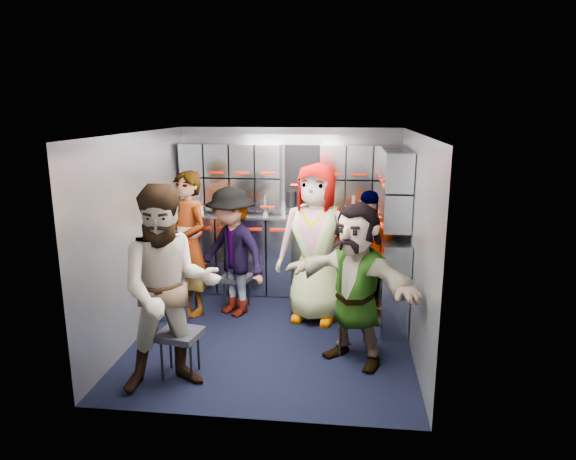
# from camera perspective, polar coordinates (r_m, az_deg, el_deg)

# --- Properties ---
(floor) EXTENTS (3.00, 3.00, 0.00)m
(floor) POSITION_cam_1_polar(r_m,az_deg,el_deg) (5.53, -1.61, -11.61)
(floor) COLOR black
(floor) RESTS_ON ground
(wall_back) EXTENTS (2.80, 0.04, 2.10)m
(wall_back) POSITION_cam_1_polar(r_m,az_deg,el_deg) (6.62, 0.17, 2.21)
(wall_back) COLOR gray
(wall_back) RESTS_ON ground
(wall_left) EXTENTS (0.04, 3.00, 2.10)m
(wall_left) POSITION_cam_1_polar(r_m,az_deg,el_deg) (5.54, -16.16, -0.56)
(wall_left) COLOR gray
(wall_left) RESTS_ON ground
(wall_right) EXTENTS (0.04, 3.00, 2.10)m
(wall_right) POSITION_cam_1_polar(r_m,az_deg,el_deg) (5.16, 13.89, -1.43)
(wall_right) COLOR gray
(wall_right) RESTS_ON ground
(ceiling) EXTENTS (2.80, 3.00, 0.02)m
(ceiling) POSITION_cam_1_polar(r_m,az_deg,el_deg) (5.01, -1.77, 10.69)
(ceiling) COLOR silver
(ceiling) RESTS_ON wall_back
(cart_bank_back) EXTENTS (2.68, 0.38, 0.99)m
(cart_bank_back) POSITION_cam_1_polar(r_m,az_deg,el_deg) (6.55, -0.04, -2.91)
(cart_bank_back) COLOR #A5AAB6
(cart_bank_back) RESTS_ON ground
(cart_bank_left) EXTENTS (0.38, 0.76, 0.99)m
(cart_bank_left) POSITION_cam_1_polar(r_m,az_deg,el_deg) (6.12, -12.01, -4.40)
(cart_bank_left) COLOR #A5AAB6
(cart_bank_left) RESTS_ON ground
(counter) EXTENTS (2.68, 0.42, 0.03)m
(counter) POSITION_cam_1_polar(r_m,az_deg,el_deg) (6.42, -0.04, 1.54)
(counter) COLOR #B4B7BC
(counter) RESTS_ON cart_bank_back
(locker_bank_back) EXTENTS (2.68, 0.28, 0.82)m
(locker_bank_back) POSITION_cam_1_polar(r_m,az_deg,el_deg) (6.40, 0.02, 5.82)
(locker_bank_back) COLOR #A5AAB6
(locker_bank_back) RESTS_ON wall_back
(locker_bank_right) EXTENTS (0.28, 1.00, 0.82)m
(locker_bank_right) POSITION_cam_1_polar(r_m,az_deg,el_deg) (5.74, 11.80, 4.64)
(locker_bank_right) COLOR #A5AAB6
(locker_bank_right) RESTS_ON wall_right
(right_cabinet) EXTENTS (0.28, 1.20, 1.00)m
(right_cabinet) POSITION_cam_1_polar(r_m,az_deg,el_deg) (5.87, 11.42, -5.09)
(right_cabinet) COLOR #A5AAB6
(right_cabinet) RESTS_ON ground
(coffee_niche) EXTENTS (0.46, 0.16, 0.84)m
(coffee_niche) POSITION_cam_1_polar(r_m,az_deg,el_deg) (6.45, 1.68, 5.69)
(coffee_niche) COLOR black
(coffee_niche) RESTS_ON wall_back
(red_latch_strip) EXTENTS (2.60, 0.02, 0.03)m
(red_latch_strip) POSITION_cam_1_polar(r_m,az_deg,el_deg) (6.26, -0.25, -0.04)
(red_latch_strip) COLOR #981202
(red_latch_strip) RESTS_ON cart_bank_back
(jump_seat_near_left) EXTENTS (0.41, 0.39, 0.42)m
(jump_seat_near_left) POSITION_cam_1_polar(r_m,az_deg,el_deg) (4.72, -11.96, -11.50)
(jump_seat_near_left) COLOR black
(jump_seat_near_left) RESTS_ON ground
(jump_seat_mid_left) EXTENTS (0.39, 0.37, 0.40)m
(jump_seat_mid_left) POSITION_cam_1_polar(r_m,az_deg,el_deg) (6.15, -5.77, -5.49)
(jump_seat_mid_left) COLOR black
(jump_seat_mid_left) RESTS_ON ground
(jump_seat_center) EXTENTS (0.43, 0.41, 0.50)m
(jump_seat_center) POSITION_cam_1_polar(r_m,az_deg,el_deg) (5.95, 3.17, -5.19)
(jump_seat_center) COLOR black
(jump_seat_center) RESTS_ON ground
(jump_seat_mid_right) EXTENTS (0.52, 0.51, 0.48)m
(jump_seat_mid_right) POSITION_cam_1_polar(r_m,az_deg,el_deg) (5.96, 8.46, -5.47)
(jump_seat_mid_right) COLOR black
(jump_seat_mid_right) RESTS_ON ground
(jump_seat_near_right) EXTENTS (0.40, 0.38, 0.42)m
(jump_seat_near_right) POSITION_cam_1_polar(r_m,az_deg,el_deg) (5.08, 7.35, -9.55)
(jump_seat_near_right) COLOR black
(jump_seat_near_right) RESTS_ON ground
(attendant_standing) EXTENTS (0.72, 0.68, 1.66)m
(attendant_standing) POSITION_cam_1_polar(r_m,az_deg,el_deg) (5.95, -11.01, -1.52)
(attendant_standing) COLOR black
(attendant_standing) RESTS_ON ground
(attendant_arc_a) EXTENTS (1.05, 0.94, 1.76)m
(attendant_arc_a) POSITION_cam_1_polar(r_m,az_deg,el_deg) (4.38, -13.03, -6.45)
(attendant_arc_a) COLOR black
(attendant_arc_a) RESTS_ON ground
(attendant_arc_b) EXTENTS (1.11, 0.99, 1.49)m
(attendant_arc_b) POSITION_cam_1_polar(r_m,az_deg,el_deg) (5.86, -6.23, -2.45)
(attendant_arc_b) COLOR black
(attendant_arc_b) RESTS_ON ground
(attendant_arc_c) EXTENTS (0.97, 0.74, 1.77)m
(attendant_arc_c) POSITION_cam_1_polar(r_m,az_deg,el_deg) (5.65, 3.12, -1.50)
(attendant_arc_c) COLOR black
(attendant_arc_c) RESTS_ON ground
(attendant_arc_d) EXTENTS (0.90, 0.45, 1.49)m
(attendant_arc_d) POSITION_cam_1_polar(r_m,az_deg,el_deg) (5.70, 8.63, -3.00)
(attendant_arc_d) COLOR black
(attendant_arc_d) RESTS_ON ground
(attendant_arc_e) EXTENTS (1.43, 1.16, 1.53)m
(attendant_arc_e) POSITION_cam_1_polar(r_m,az_deg,el_deg) (4.76, 7.51, -5.99)
(attendant_arc_e) COLOR black
(attendant_arc_e) RESTS_ON ground
(bottle_left) EXTENTS (0.06, 0.06, 0.26)m
(bottle_left) POSITION_cam_1_polar(r_m,az_deg,el_deg) (6.38, -2.51, 2.78)
(bottle_left) COLOR white
(bottle_left) RESTS_ON counter
(bottle_mid) EXTENTS (0.07, 0.07, 0.25)m
(bottle_mid) POSITION_cam_1_polar(r_m,az_deg,el_deg) (6.46, -6.09, 2.80)
(bottle_mid) COLOR white
(bottle_mid) RESTS_ON counter
(bottle_right) EXTENTS (0.07, 0.07, 0.27)m
(bottle_right) POSITION_cam_1_polar(r_m,az_deg,el_deg) (6.30, 7.26, 2.60)
(bottle_right) COLOR white
(bottle_right) RESTS_ON counter
(cup_left) EXTENTS (0.08, 0.08, 0.11)m
(cup_left) POSITION_cam_1_polar(r_m,az_deg,el_deg) (6.57, -9.74, 2.24)
(cup_left) COLOR #CBB68F
(cup_left) RESTS_ON counter
(cup_right) EXTENTS (0.08, 0.08, 0.11)m
(cup_right) POSITION_cam_1_polar(r_m,az_deg,el_deg) (6.32, 3.99, 1.95)
(cup_right) COLOR #CBB68F
(cup_right) RESTS_ON counter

